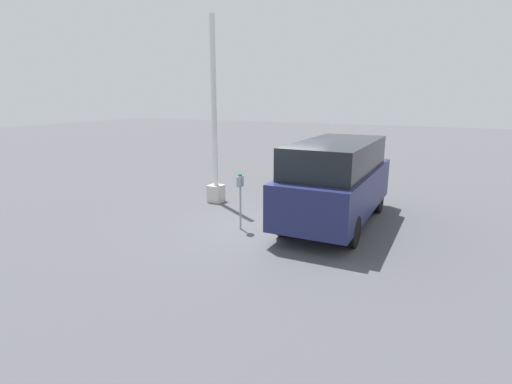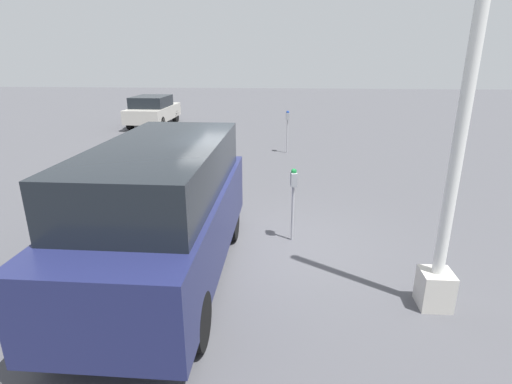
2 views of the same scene
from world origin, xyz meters
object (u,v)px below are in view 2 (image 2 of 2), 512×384
at_px(lamp_post, 452,184).
at_px(parking_meter_far, 287,122).
at_px(car_distant, 153,110).
at_px(parking_meter_near, 293,188).
at_px(parked_van, 164,209).

bearing_deg(lamp_post, parking_meter_far, -167.69).
xyz_separation_m(parking_meter_far, car_distant, (-5.66, -6.90, -0.34)).
relative_size(lamp_post, car_distant, 1.41).
xyz_separation_m(parking_meter_far, lamp_post, (9.62, 2.10, 0.71)).
relative_size(parking_meter_near, parked_van, 0.29).
xyz_separation_m(lamp_post, car_distant, (-15.28, -9.00, -1.05)).
xyz_separation_m(parking_meter_near, car_distant, (-13.21, -6.99, -0.27)).
height_order(parking_meter_far, parked_van, parked_van).
bearing_deg(car_distant, parked_van, -160.21).
distance_m(parking_meter_near, parked_van, 2.56).
bearing_deg(parking_meter_far, car_distant, -134.99).
bearing_deg(lamp_post, car_distant, -149.49).
bearing_deg(lamp_post, parking_meter_near, -135.69).
bearing_deg(parking_meter_near, car_distant, -157.78).
xyz_separation_m(parking_meter_near, parking_meter_far, (-7.56, -0.09, 0.08)).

